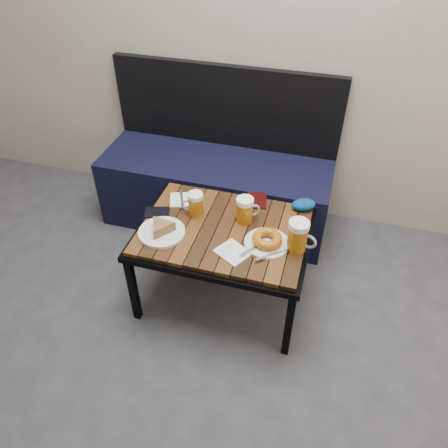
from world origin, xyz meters
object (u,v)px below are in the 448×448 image
(bench, at_px, (217,183))
(knit_pouch, at_px, (304,205))
(cafe_table, at_px, (224,235))
(beer_mug_left, at_px, (195,204))
(passport_burgundy, at_px, (257,200))
(plate_pie, at_px, (161,229))
(plate_bagel, at_px, (267,241))
(beer_mug_centre, at_px, (245,210))
(beer_mug_right, at_px, (298,236))
(passport_navy, at_px, (157,212))

(bench, height_order, knit_pouch, bench)
(bench, height_order, cafe_table, bench)
(beer_mug_left, distance_m, knit_pouch, 0.55)
(cafe_table, bearing_deg, passport_burgundy, 68.01)
(bench, xyz_separation_m, plate_pie, (-0.05, -0.74, 0.22))
(plate_bagel, distance_m, passport_burgundy, 0.34)
(bench, distance_m, beer_mug_centre, 0.68)
(beer_mug_right, distance_m, passport_burgundy, 0.40)
(bench, relative_size, knit_pouch, 11.35)
(beer_mug_left, relative_size, passport_navy, 1.00)
(passport_navy, bearing_deg, beer_mug_centre, 81.77)
(beer_mug_left, distance_m, passport_burgundy, 0.34)
(passport_navy, bearing_deg, bench, 151.23)
(beer_mug_left, height_order, beer_mug_centre, beer_mug_centre)
(cafe_table, height_order, beer_mug_centre, beer_mug_centre)
(bench, xyz_separation_m, plate_bagel, (0.45, -0.68, 0.22))
(bench, distance_m, passport_burgundy, 0.54)
(beer_mug_right, bearing_deg, plate_bagel, -161.90)
(knit_pouch, bearing_deg, passport_burgundy, 180.00)
(knit_pouch, bearing_deg, cafe_table, -143.19)
(beer_mug_centre, height_order, plate_bagel, beer_mug_centre)
(plate_bagel, bearing_deg, bench, 123.34)
(beer_mug_left, relative_size, passport_burgundy, 0.90)
(bench, distance_m, cafe_table, 0.69)
(bench, xyz_separation_m, passport_burgundy, (0.33, -0.37, 0.20))
(beer_mug_left, height_order, beer_mug_right, beer_mug_right)
(beer_mug_left, distance_m, beer_mug_right, 0.54)
(plate_pie, height_order, passport_navy, plate_pie)
(bench, bearing_deg, beer_mug_centre, -60.26)
(beer_mug_centre, xyz_separation_m, beer_mug_right, (0.28, -0.13, 0.01))
(beer_mug_left, xyz_separation_m, passport_burgundy, (0.27, 0.19, -0.06))
(plate_bagel, bearing_deg, passport_burgundy, 110.45)
(plate_bagel, xyz_separation_m, passport_burgundy, (-0.12, 0.32, -0.02))
(bench, relative_size, plate_pie, 6.23)
(beer_mug_left, relative_size, knit_pouch, 1.01)
(knit_pouch, bearing_deg, beer_mug_right, -87.53)
(bench, distance_m, knit_pouch, 0.72)
(cafe_table, xyz_separation_m, beer_mug_centre, (0.08, 0.09, 0.11))
(plate_bagel, bearing_deg, passport_navy, 172.41)
(beer_mug_centre, relative_size, beer_mug_right, 0.88)
(beer_mug_left, distance_m, plate_bagel, 0.41)
(bench, xyz_separation_m, passport_navy, (-0.13, -0.61, 0.20))
(plate_pie, bearing_deg, plate_bagel, 7.05)
(plate_bagel, bearing_deg, plate_pie, -172.95)
(passport_navy, bearing_deg, plate_bagel, 66.07)
(plate_pie, relative_size, passport_burgundy, 1.63)
(cafe_table, distance_m, beer_mug_centre, 0.16)
(passport_navy, bearing_deg, cafe_table, 70.10)
(beer_mug_right, height_order, knit_pouch, beer_mug_right)
(bench, bearing_deg, cafe_table, -70.14)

